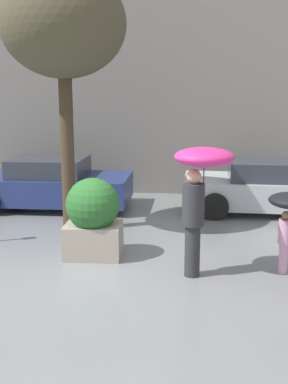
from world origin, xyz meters
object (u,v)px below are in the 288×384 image
object	(u,v)px
person_adult	(200,180)
parked_car_near	(50,184)
parked_car_far	(265,187)
street_tree	(63,26)
planter_box	(93,217)

from	to	relation	value
person_adult	parked_car_near	xyz separation A→B (m)	(-3.46, 4.22, -0.95)
person_adult	parked_car_far	bearing A→B (deg)	52.25
parked_car_near	parked_car_far	size ratio (longest dim) A/B	1.00
person_adult	parked_car_far	world-z (taller)	person_adult
person_adult	parked_car_near	distance (m)	5.54
person_adult	parked_car_near	world-z (taller)	person_adult
parked_car_far	street_tree	distance (m)	5.81
planter_box	parked_car_near	xyz separation A→B (m)	(-1.68, 3.48, -0.14)
parked_car_near	parked_car_far	distance (m)	5.19
parked_car_near	street_tree	bearing A→B (deg)	-153.52
planter_box	person_adult	size ratio (longest dim) A/B	0.69
parked_car_near	street_tree	world-z (taller)	street_tree
person_adult	planter_box	bearing A→B (deg)	142.00
planter_box	street_tree	xyz separation A→B (m)	(-0.77, 1.53, 3.30)
person_adult	street_tree	xyz separation A→B (m)	(-2.54, 2.27, 2.49)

